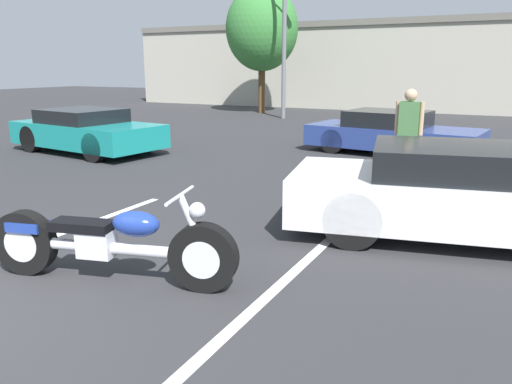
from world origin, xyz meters
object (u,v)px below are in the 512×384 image
object	(u,v)px
show_car_hood_open	(469,192)
light_pole	(286,29)
motorcycle	(110,244)
parked_car_right_row	(392,133)
spectator_near_motorcycle	(409,127)
parked_car_left_row	(87,131)
tree_background	(262,29)

from	to	relation	value
show_car_hood_open	light_pole	bearing A→B (deg)	110.55
motorcycle	parked_car_right_row	xyz separation A→B (m)	(0.86, 9.17, 0.11)
motorcycle	show_car_hood_open	xyz separation A→B (m)	(3.13, 3.11, 0.20)
light_pole	spectator_near_motorcycle	world-z (taller)	light_pole
light_pole	show_car_hood_open	world-z (taller)	light_pole
parked_car_right_row	parked_car_left_row	bearing A→B (deg)	-147.61
light_pole	parked_car_left_row	xyz separation A→B (m)	(-1.08, -10.21, -3.09)
parked_car_left_row	parked_car_right_row	world-z (taller)	parked_car_left_row
tree_background	motorcycle	world-z (taller)	tree_background
motorcycle	parked_car_right_row	size ratio (longest dim) A/B	0.60
spectator_near_motorcycle	light_pole	bearing A→B (deg)	124.60
parked_car_left_row	light_pole	bearing A→B (deg)	91.07
motorcycle	light_pole	bearing A→B (deg)	93.11
show_car_hood_open	parked_car_right_row	bearing A→B (deg)	98.54
light_pole	parked_car_right_row	world-z (taller)	light_pole
tree_background	parked_car_right_row	world-z (taller)	tree_background
motorcycle	spectator_near_motorcycle	size ratio (longest dim) A/B	1.49
motorcycle	parked_car_left_row	world-z (taller)	parked_car_left_row
light_pole	parked_car_right_row	size ratio (longest dim) A/B	1.49
motorcycle	show_car_hood_open	world-z (taller)	show_car_hood_open
tree_background	parked_car_left_row	xyz separation A→B (m)	(1.00, -12.15, -3.29)
parked_car_left_row	spectator_near_motorcycle	distance (m)	8.04
motorcycle	parked_car_right_row	distance (m)	9.21
light_pole	motorcycle	bearing A→B (deg)	-72.30
tree_background	show_car_hood_open	distance (m)	18.40
tree_background	parked_car_right_row	bearing A→B (deg)	-47.54
spectator_near_motorcycle	motorcycle	bearing A→B (deg)	-106.90
motorcycle	spectator_near_motorcycle	bearing A→B (deg)	58.50
light_pole	spectator_near_motorcycle	bearing A→B (deg)	-55.40
light_pole	parked_car_right_row	xyz separation A→B (m)	(5.98, -6.87, -3.12)
light_pole	motorcycle	xyz separation A→B (m)	(5.12, -16.04, -3.23)
parked_car_left_row	show_car_hood_open	bearing A→B (deg)	-9.18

